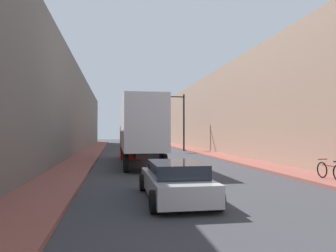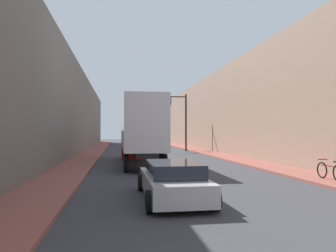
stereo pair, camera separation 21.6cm
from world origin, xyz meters
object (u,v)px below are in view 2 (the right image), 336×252
Objects in this scene: traffic_signal_gantry at (175,112)px; parked_bicycle at (330,171)px; semi_truck at (140,130)px; sedan_car at (173,181)px.

parked_bicycle is at bearing -84.31° from traffic_signal_gantry.
semi_truck is at bearing -108.69° from traffic_signal_gantry.
parked_bicycle is (7.51, -9.66, -1.81)m from semi_truck.
traffic_signal_gantry is 25.06m from parked_bicycle.
semi_truck is 2.50× the size of sedan_car.
semi_truck is at bearing 127.86° from parked_bicycle.
traffic_signal_gantry is at bearing 95.69° from parked_bicycle.
traffic_signal_gantry is (5.06, 14.96, 2.20)m from semi_truck.
sedan_car is (0.27, -11.92, -1.73)m from semi_truck.
traffic_signal_gantry is (4.78, 26.88, 3.93)m from sedan_car.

